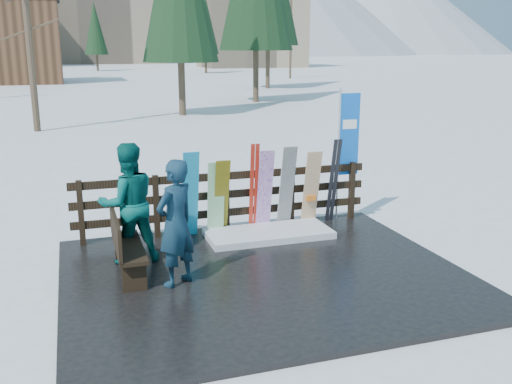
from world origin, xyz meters
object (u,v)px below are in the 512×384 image
object	(u,v)px
snowboard_1	(216,199)
snowboard_2	(221,197)
snowboard_0	(190,195)
snowboard_3	(265,190)
snowboard_4	(287,187)
rental_flag	(347,139)
person_front	(176,223)
bench	(124,244)
person_back	(128,204)
snowboard_5	(311,189)

from	to	relation	value
snowboard_1	snowboard_2	xyz separation A→B (m)	(0.10, 0.00, 0.02)
snowboard_0	snowboard_3	xyz separation A→B (m)	(1.40, 0.00, -0.03)
snowboard_4	rental_flag	xyz separation A→B (m)	(1.35, 0.27, 0.80)
person_front	snowboard_1	bearing A→B (deg)	-154.48
bench	person_back	world-z (taller)	person_back
bench	snowboard_2	xyz separation A→B (m)	(1.89, 1.45, 0.20)
snowboard_2	rental_flag	size ratio (longest dim) A/B	0.56
snowboard_3	snowboard_1	bearing A→B (deg)	-180.00
bench	snowboard_4	world-z (taller)	snowboard_4
rental_flag	person_front	distance (m)	4.47
snowboard_4	person_back	size ratio (longest dim) A/B	0.84
snowboard_1	person_front	world-z (taller)	person_front
bench	snowboard_0	bearing A→B (deg)	47.82
snowboard_3	snowboard_5	distance (m)	0.94
bench	snowboard_5	xyz separation A→B (m)	(3.66, 1.45, 0.22)
snowboard_5	rental_flag	xyz separation A→B (m)	(0.85, 0.27, 0.87)
snowboard_5	person_back	bearing A→B (deg)	-166.32
snowboard_4	person_front	world-z (taller)	person_front
snowboard_5	person_back	xyz separation A→B (m)	(-3.51, -0.85, 0.23)
snowboard_5	person_front	distance (m)	3.57
bench	snowboard_3	distance (m)	3.09
snowboard_4	person_back	world-z (taller)	person_back
snowboard_5	person_back	size ratio (longest dim) A/B	0.78
snowboard_1	snowboard_5	bearing A→B (deg)	0.00
bench	snowboard_3	world-z (taller)	snowboard_3
snowboard_4	snowboard_0	bearing A→B (deg)	180.00
person_back	snowboard_3	bearing A→B (deg)	-170.26
snowboard_5	snowboard_1	bearing A→B (deg)	180.00
bench	snowboard_2	size ratio (longest dim) A/B	1.03
snowboard_3	snowboard_5	world-z (taller)	snowboard_3
snowboard_3	snowboard_4	size ratio (longest dim) A/B	0.96
bench	snowboard_1	size ratio (longest dim) A/B	1.07
snowboard_5	snowboard_4	bearing A→B (deg)	180.00
snowboard_3	person_front	distance (m)	2.83
snowboard_0	snowboard_4	world-z (taller)	snowboard_0
bench	snowboard_1	world-z (taller)	snowboard_1
snowboard_0	snowboard_3	bearing A→B (deg)	0.00
bench	snowboard_4	distance (m)	3.48
rental_flag	person_front	world-z (taller)	rental_flag
snowboard_3	snowboard_5	size ratio (longest dim) A/B	1.05
snowboard_0	snowboard_4	size ratio (longest dim) A/B	1.01
rental_flag	snowboard_2	bearing A→B (deg)	-174.11
snowboard_2	person_back	xyz separation A→B (m)	(-1.74, -0.85, 0.25)
snowboard_4	person_back	distance (m)	3.13
snowboard_0	snowboard_1	xyz separation A→B (m)	(0.47, -0.00, -0.11)
person_back	person_front	bearing A→B (deg)	107.25
bench	snowboard_0	world-z (taller)	snowboard_0
rental_flag	bench	bearing A→B (deg)	-159.07
bench	snowboard_5	size ratio (longest dim) A/B	1.00
snowboard_0	snowboard_2	xyz separation A→B (m)	(0.57, 0.00, -0.09)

